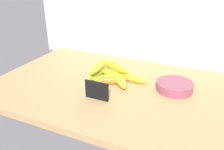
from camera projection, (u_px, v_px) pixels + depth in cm
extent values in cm
cube|color=tan|center=(106.00, 87.00, 115.40)|extent=(110.00, 76.00, 3.00)
cube|color=silver|center=(135.00, 6.00, 133.51)|extent=(130.00, 2.00, 70.00)
cube|color=black|center=(97.00, 91.00, 99.84)|extent=(11.00, 0.80, 8.40)
cube|color=#856245|center=(98.00, 97.00, 102.14)|extent=(9.90, 1.20, 0.60)
cylinder|color=#8D4458|center=(175.00, 86.00, 108.16)|extent=(16.97, 16.97, 3.99)
ellipsoid|color=yellow|center=(130.00, 77.00, 117.29)|extent=(20.91, 7.68, 3.90)
ellipsoid|color=#96B629|center=(111.00, 77.00, 118.63)|extent=(16.43, 16.52, 3.25)
ellipsoid|color=gold|center=(120.00, 81.00, 113.19)|extent=(13.02, 15.23, 4.39)
ellipsoid|color=#A5BD37|center=(97.00, 73.00, 121.25)|extent=(6.57, 17.77, 3.94)
ellipsoid|color=yellow|center=(113.00, 73.00, 121.74)|extent=(20.65, 6.24, 3.56)
ellipsoid|color=#AD761F|center=(110.00, 80.00, 114.03)|extent=(16.64, 11.06, 3.83)
ellipsoid|color=yellow|center=(116.00, 66.00, 120.52)|extent=(19.00, 12.13, 4.06)
ellipsoid|color=yellow|center=(98.00, 67.00, 119.02)|extent=(5.05, 18.54, 4.17)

